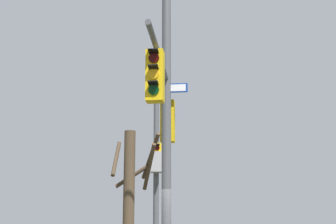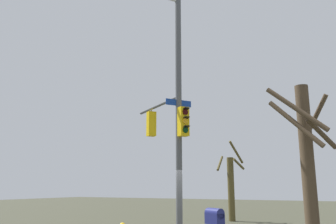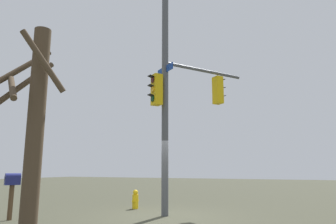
% 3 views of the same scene
% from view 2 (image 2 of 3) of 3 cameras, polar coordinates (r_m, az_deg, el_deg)
% --- Properties ---
extents(main_signal_pole_assembly, '(3.60, 4.47, 9.94)m').
position_cam_2_polar(main_signal_pole_assembly, '(13.81, 0.44, 1.61)').
color(main_signal_pole_assembly, '#4C4F54').
rests_on(main_signal_pole_assembly, ground).
extents(mailbox, '(0.50, 0.43, 1.41)m').
position_cam_2_polar(mailbox, '(8.48, 7.66, -17.35)').
color(mailbox, '#4C3823').
rests_on(mailbox, ground).
extents(bare_tree_behind_pole, '(1.75, 1.68, 4.87)m').
position_cam_2_polar(bare_tree_behind_pole, '(10.81, 21.88, -7.38)').
color(bare_tree_behind_pole, '#493929').
rests_on(bare_tree_behind_pole, ground).
extents(bare_tree_across_street, '(1.45, 1.32, 4.45)m').
position_cam_2_polar(bare_tree_across_street, '(20.58, 10.29, -11.69)').
color(bare_tree_across_street, '#4E4424').
rests_on(bare_tree_across_street, ground).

